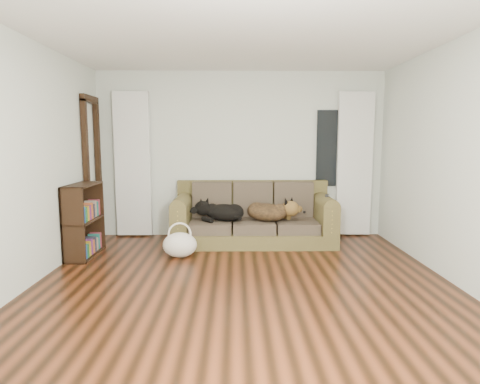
{
  "coord_description": "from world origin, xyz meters",
  "views": [
    {
      "loc": [
        -0.09,
        -3.9,
        1.53
      ],
      "look_at": [
        -0.02,
        1.6,
        0.82
      ],
      "focal_mm": 30.0,
      "sensor_mm": 36.0,
      "label": 1
    }
  ],
  "objects_px": {
    "tote_bag": "(180,245)",
    "bookshelf": "(84,219)",
    "dog_shepherd": "(270,211)",
    "dog_black_lab": "(222,212)",
    "sofa": "(253,213)"
  },
  "relations": [
    {
      "from": "tote_bag",
      "to": "bookshelf",
      "type": "distance_m",
      "value": 1.32
    },
    {
      "from": "dog_shepherd",
      "to": "bookshelf",
      "type": "bearing_deg",
      "value": 43.65
    },
    {
      "from": "dog_black_lab",
      "to": "bookshelf",
      "type": "xyz_separation_m",
      "value": [
        -1.81,
        -0.62,
        0.02
      ]
    },
    {
      "from": "sofa",
      "to": "dog_shepherd",
      "type": "distance_m",
      "value": 0.25
    },
    {
      "from": "dog_black_lab",
      "to": "bookshelf",
      "type": "relative_size",
      "value": 0.62
    },
    {
      "from": "dog_black_lab",
      "to": "dog_shepherd",
      "type": "height_order",
      "value": "dog_shepherd"
    },
    {
      "from": "dog_black_lab",
      "to": "dog_shepherd",
      "type": "distance_m",
      "value": 0.7
    },
    {
      "from": "dog_shepherd",
      "to": "bookshelf",
      "type": "relative_size",
      "value": 0.67
    },
    {
      "from": "bookshelf",
      "to": "dog_shepherd",
      "type": "bearing_deg",
      "value": 16.3
    },
    {
      "from": "sofa",
      "to": "dog_black_lab",
      "type": "height_order",
      "value": "sofa"
    },
    {
      "from": "sofa",
      "to": "bookshelf",
      "type": "distance_m",
      "value": 2.36
    },
    {
      "from": "sofa",
      "to": "bookshelf",
      "type": "relative_size",
      "value": 2.45
    },
    {
      "from": "sofa",
      "to": "tote_bag",
      "type": "bearing_deg",
      "value": -143.76
    },
    {
      "from": "sofa",
      "to": "tote_bag",
      "type": "relative_size",
      "value": 5.24
    },
    {
      "from": "tote_bag",
      "to": "sofa",
      "type": "bearing_deg",
      "value": 36.24
    }
  ]
}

